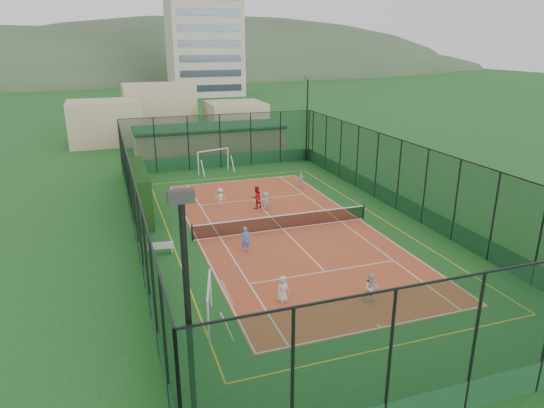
# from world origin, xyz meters

# --- Properties ---
(ground) EXTENTS (300.00, 300.00, 0.00)m
(ground) POSITION_xyz_m (0.00, 0.00, 0.00)
(ground) COLOR #1A4D1D
(ground) RESTS_ON ground
(court_slab) EXTENTS (11.17, 23.97, 0.01)m
(court_slab) POSITION_xyz_m (0.00, 0.00, 0.01)
(court_slab) COLOR #AC4526
(court_slab) RESTS_ON ground
(tennis_net) EXTENTS (11.67, 0.12, 1.06)m
(tennis_net) POSITION_xyz_m (0.00, 0.00, 0.53)
(tennis_net) COLOR black
(tennis_net) RESTS_ON ground
(perimeter_fence) EXTENTS (18.12, 34.12, 5.00)m
(perimeter_fence) POSITION_xyz_m (0.00, 0.00, 2.50)
(perimeter_fence) COLOR black
(perimeter_fence) RESTS_ON ground
(floodlight_sw) EXTENTS (0.60, 0.26, 8.25)m
(floodlight_sw) POSITION_xyz_m (-8.60, -16.60, 4.12)
(floodlight_sw) COLOR black
(floodlight_sw) RESTS_ON ground
(floodlight_ne) EXTENTS (0.60, 0.26, 8.25)m
(floodlight_ne) POSITION_xyz_m (8.60, 16.60, 4.12)
(floodlight_ne) COLOR black
(floodlight_ne) RESTS_ON ground
(clubhouse) EXTENTS (15.20, 7.20, 3.15)m
(clubhouse) POSITION_xyz_m (0.00, 22.00, 1.57)
(clubhouse) COLOR tan
(clubhouse) RESTS_ON ground
(apartment_tower) EXTENTS (15.00, 12.00, 30.00)m
(apartment_tower) POSITION_xyz_m (12.00, 82.00, 15.00)
(apartment_tower) COLOR beige
(apartment_tower) RESTS_ON ground
(distant_hills) EXTENTS (200.00, 60.00, 24.00)m
(distant_hills) POSITION_xyz_m (0.00, 150.00, 0.00)
(distant_hills) COLOR #384C33
(distant_hills) RESTS_ON ground
(hedge_left) EXTENTS (1.13, 7.51, 3.29)m
(hedge_left) POSITION_xyz_m (-8.30, 5.90, 1.64)
(hedge_left) COLOR black
(hedge_left) RESTS_ON ground
(white_bench) EXTENTS (1.45, 0.56, 0.79)m
(white_bench) POSITION_xyz_m (-7.80, -1.30, 0.40)
(white_bench) COLOR white
(white_bench) RESTS_ON ground
(futsal_goal_near) EXTENTS (2.96, 1.48, 1.84)m
(futsal_goal_near) POSITION_xyz_m (-6.67, -9.19, 0.92)
(futsal_goal_near) COLOR white
(futsal_goal_near) RESTS_ON ground
(futsal_goal_far) EXTENTS (3.33, 1.85, 2.06)m
(futsal_goal_far) POSITION_xyz_m (-1.08, 15.34, 1.03)
(futsal_goal_far) COLOR white
(futsal_goal_far) RESTS_ON ground
(child_near_left) EXTENTS (0.71, 0.57, 1.27)m
(child_near_left) POSITION_xyz_m (-3.12, -8.51, 0.64)
(child_near_left) COLOR silver
(child_near_left) RESTS_ON court_slab
(child_near_mid) EXTENTS (0.54, 0.37, 1.46)m
(child_near_mid) POSITION_xyz_m (-3.17, -2.52, 0.74)
(child_near_mid) COLOR #4D78DC
(child_near_mid) RESTS_ON court_slab
(child_near_right) EXTENTS (0.75, 0.62, 1.41)m
(child_near_right) POSITION_xyz_m (0.66, -9.88, 0.71)
(child_near_right) COLOR silver
(child_near_right) RESTS_ON court_slab
(child_far_left) EXTENTS (0.86, 0.51, 1.31)m
(child_far_left) POSITION_xyz_m (-2.67, 5.89, 0.66)
(child_far_left) COLOR silver
(child_far_left) RESTS_ON court_slab
(child_far_right) EXTENTS (0.76, 0.33, 1.28)m
(child_far_right) POSITION_xyz_m (4.62, 8.21, 0.65)
(child_far_right) COLOR silver
(child_far_right) RESTS_ON court_slab
(child_far_back) EXTENTS (1.25, 0.78, 1.29)m
(child_far_back) POSITION_xyz_m (0.17, 3.97, 0.66)
(child_far_back) COLOR white
(child_far_back) RESTS_ON court_slab
(coach) EXTENTS (0.99, 0.91, 1.63)m
(coach) POSITION_xyz_m (-0.39, 4.42, 0.83)
(coach) COLOR #B4131C
(coach) RESTS_ON court_slab
(tennis_balls) EXTENTS (6.88, 1.34, 0.07)m
(tennis_balls) POSITION_xyz_m (0.17, 1.19, 0.04)
(tennis_balls) COLOR #CCE033
(tennis_balls) RESTS_ON court_slab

